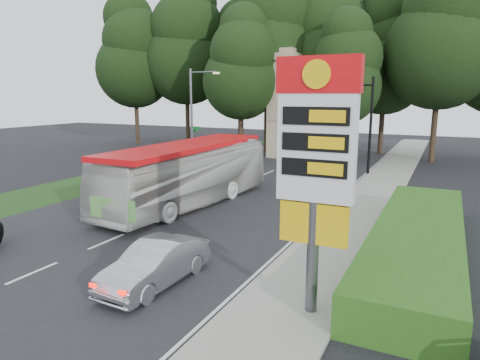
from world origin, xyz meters
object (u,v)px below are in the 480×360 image
at_px(gas_station_pylon, 316,153).
at_px(traffic_signal_mast, 353,112).
at_px(streetlight_signs, 194,113).
at_px(monument, 284,103).
at_px(transit_bus, 189,175).
at_px(sedan_silver, 156,264).

height_order(gas_station_pylon, traffic_signal_mast, traffic_signal_mast).
height_order(traffic_signal_mast, streetlight_signs, streetlight_signs).
bearing_deg(gas_station_pylon, traffic_signal_mast, 99.09).
bearing_deg(traffic_signal_mast, streetlight_signs, -171.08).
relative_size(traffic_signal_mast, monument, 0.72).
xyz_separation_m(streetlight_signs, transit_bus, (6.77, -11.44, -2.76)).
bearing_deg(streetlight_signs, monument, 58.03).
height_order(gas_station_pylon, transit_bus, gas_station_pylon).
xyz_separation_m(monument, sedan_silver, (6.25, -28.34, -4.41)).
relative_size(traffic_signal_mast, streetlight_signs, 0.90).
bearing_deg(transit_bus, traffic_signal_mast, 71.54).
distance_m(streetlight_signs, sedan_silver, 23.55).
bearing_deg(transit_bus, sedan_silver, -58.12).
distance_m(traffic_signal_mast, monument, 9.76).
height_order(traffic_signal_mast, monument, monument).
xyz_separation_m(streetlight_signs, monument, (4.99, 7.99, 0.67)).
bearing_deg(monument, streetlight_signs, -121.97).
bearing_deg(transit_bus, streetlight_signs, 125.88).
xyz_separation_m(transit_bus, sedan_silver, (4.47, -8.91, -0.99)).
relative_size(monument, sedan_silver, 2.39).
bearing_deg(sedan_silver, gas_station_pylon, 6.08).
xyz_separation_m(traffic_signal_mast, transit_bus, (-5.90, -13.43, -2.99)).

